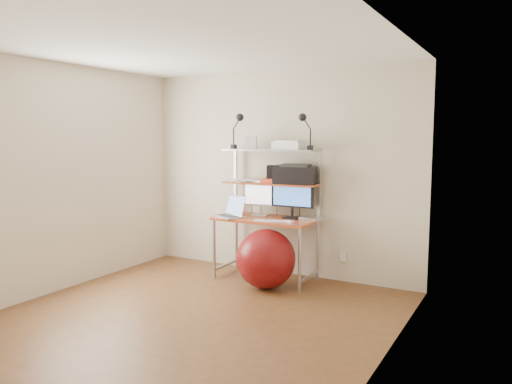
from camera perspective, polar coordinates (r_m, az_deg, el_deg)
room at (r=4.63m, az=-7.22°, el=0.70°), size 3.60×3.60×3.60m
computer_desk at (r=5.94m, az=1.39°, el=-0.85°), size 1.20×0.60×1.57m
wall_outlet at (r=5.98m, az=9.94°, el=-7.27°), size 0.08×0.01×0.12m
monitor_silver at (r=6.06m, az=0.54°, el=-0.34°), size 0.43×0.18×0.47m
monitor_black at (r=5.87m, az=4.16°, el=-0.46°), size 0.53×0.15×0.53m
laptop at (r=6.00m, az=-2.78°, el=-2.34°), size 0.45×0.42×0.32m
keyboard at (r=5.67m, az=1.84°, el=-3.34°), size 0.42×0.24×0.01m
mouse at (r=5.61m, az=3.87°, el=-3.40°), size 0.10×0.07×0.02m
mac_mini at (r=5.79m, az=6.41°, el=-3.01°), size 0.25×0.25×0.04m
phone at (r=5.74m, az=1.07°, el=-3.23°), size 0.06×0.12×0.01m
printer at (r=5.86m, az=4.57°, el=2.02°), size 0.53×0.41×0.23m
nas_cube at (r=5.97m, az=1.99°, el=2.09°), size 0.18×0.18×0.21m
red_box at (r=5.91m, az=1.52°, el=1.27°), size 0.19×0.13×0.05m
scanner at (r=5.84m, az=3.97°, el=5.35°), size 0.42×0.31×0.10m
box_white at (r=6.02m, az=-0.55°, el=5.67°), size 0.16×0.15×0.15m
box_grey at (r=6.10m, az=-0.61°, el=5.38°), size 0.10×0.10×0.09m
clip_lamp_left at (r=6.07m, az=-2.01°, el=7.87°), size 0.17×0.09×0.43m
clip_lamp_right at (r=5.67m, az=5.53°, el=7.83°), size 0.16×0.09×0.41m
exercise_ball at (r=5.64m, az=1.14°, el=-7.65°), size 0.67×0.67×0.67m
paper_stack at (r=6.16m, az=-1.51°, el=1.34°), size 0.44×0.42×0.02m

